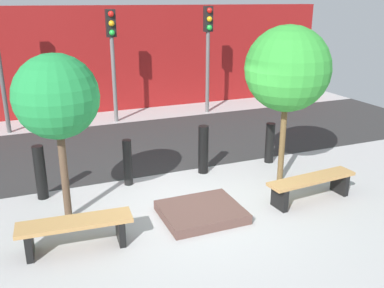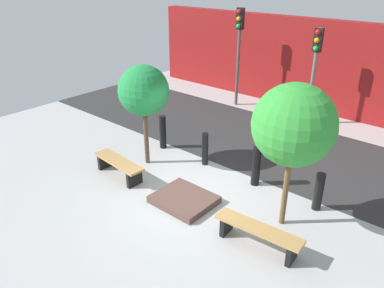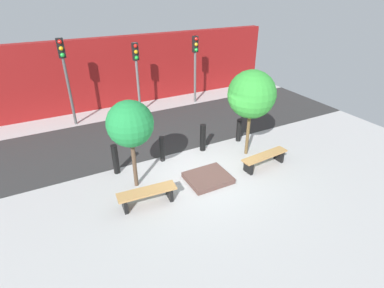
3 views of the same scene
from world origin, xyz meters
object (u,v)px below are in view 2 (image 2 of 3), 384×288
object	(u,v)px
planter_bed	(184,199)
bollard_right	(319,192)
tree_behind_left_bench	(144,91)
bollard_center	(256,166)
bench_left	(119,165)
traffic_light_west	(239,40)
bollard_far_left	(163,132)
bollard_left	(205,149)
bench_right	(258,233)
tree_behind_right_bench	(294,125)
traffic_light_mid_west	(315,59)

from	to	relation	value
planter_bed	bollard_right	world-z (taller)	bollard_right
planter_bed	tree_behind_left_bench	xyz separation A→B (m)	(-2.16, 0.83, 2.06)
bollard_center	bench_left	bearing A→B (deg)	-145.93
planter_bed	bollard_center	bearing A→B (deg)	65.38
bench_left	traffic_light_west	size ratio (longest dim) A/B	0.46
bollard_far_left	bench_left	bearing A→B (deg)	-80.14
bollard_far_left	bollard_right	distance (m)	5.03
bollard_far_left	traffic_light_west	xyz separation A→B (m)	(-0.59, 4.80, 2.07)
bench_left	tree_behind_left_bench	world-z (taller)	tree_behind_left_bench
bollard_left	bollard_center	xyz separation A→B (m)	(1.67, 0.00, 0.05)
bench_right	bollard_left	size ratio (longest dim) A/B	1.92
bench_left	planter_bed	distance (m)	2.18
bollard_left	bollard_far_left	bearing A→B (deg)	180.00
planter_bed	bollard_center	size ratio (longest dim) A/B	1.29
tree_behind_right_bench	bollard_right	world-z (taller)	tree_behind_right_bench
bench_right	traffic_light_mid_west	size ratio (longest dim) A/B	0.55
bench_left	bench_right	distance (m)	4.32
bench_left	bollard_center	xyz separation A→B (m)	(3.00, 2.03, 0.20)
bench_right	bollard_right	distance (m)	2.06
bollard_center	bollard_right	distance (m)	1.68
bollard_far_left	bollard_center	world-z (taller)	bollard_center
traffic_light_west	bollard_far_left	bearing A→B (deg)	-83.05
bollard_right	traffic_light_mid_west	distance (m)	5.73
tree_behind_left_bench	traffic_light_mid_west	distance (m)	6.19
bollard_center	traffic_light_mid_west	world-z (taller)	traffic_light_mid_west
traffic_light_mid_west	bollard_left	bearing A→B (deg)	-99.89
bollard_far_left	traffic_light_mid_west	world-z (taller)	traffic_light_mid_west
bollard_far_left	traffic_light_west	distance (m)	5.26
bollard_far_left	bollard_left	size ratio (longest dim) A/B	1.10
tree_behind_left_bench	bollard_right	world-z (taller)	tree_behind_left_bench
bench_right	traffic_light_west	world-z (taller)	traffic_light_west
bench_left	planter_bed	bearing A→B (deg)	9.73
planter_bed	bollard_right	distance (m)	3.13
tree_behind_left_bench	bollard_far_left	size ratio (longest dim) A/B	2.70
bollard_left	tree_behind_right_bench	bearing A→B (deg)	-18.43
traffic_light_west	traffic_light_mid_west	distance (m)	3.11
planter_bed	traffic_light_west	world-z (taller)	traffic_light_west
tree_behind_left_bench	traffic_light_west	world-z (taller)	traffic_light_west
tree_behind_right_bench	bollard_center	size ratio (longest dim) A/B	2.99
tree_behind_left_bench	bollard_center	xyz separation A→B (m)	(3.00, 1.00, -1.61)
bench_left	planter_bed	world-z (taller)	bench_left
bollard_far_left	bollard_right	size ratio (longest dim) A/B	1.12
tree_behind_left_bench	bollard_far_left	distance (m)	1.93
bench_right	tree_behind_left_bench	distance (m)	4.79
planter_bed	bollard_right	size ratio (longest dim) A/B	1.47
bench_left	tree_behind_left_bench	bearing A→B (deg)	94.44
bollard_center	bollard_far_left	bearing A→B (deg)	180.00
bench_left	tree_behind_right_bench	xyz separation A→B (m)	(4.32, 1.03, 2.00)
bollard_right	bollard_center	bearing A→B (deg)	180.00
bench_right	bollard_far_left	xyz separation A→B (m)	(-4.67, 2.03, 0.19)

